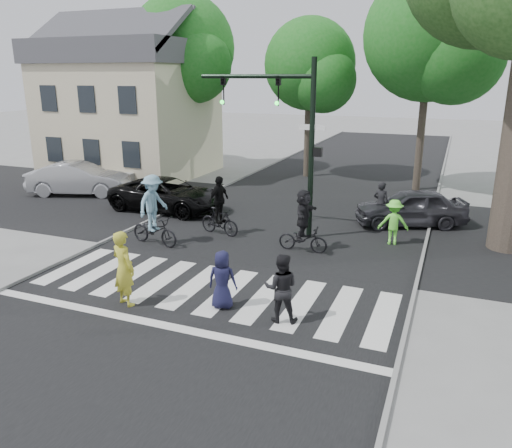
{
  "coord_description": "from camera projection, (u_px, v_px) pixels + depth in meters",
  "views": [
    {
      "loc": [
        5.66,
        -9.84,
        5.44
      ],
      "look_at": [
        0.5,
        3.0,
        1.3
      ],
      "focal_mm": 35.0,
      "sensor_mm": 36.0,
      "label": 1
    }
  ],
  "objects": [
    {
      "name": "ground",
      "position": [
        192.0,
        304.0,
        12.33
      ],
      "size": [
        120.0,
        120.0,
        0.0
      ],
      "primitive_type": "plane",
      "color": "gray",
      "rests_on": "ground"
    },
    {
      "name": "road_stem",
      "position": [
        264.0,
        243.0,
        16.77
      ],
      "size": [
        10.0,
        70.0,
        0.01
      ],
      "primitive_type": "cube",
      "color": "black",
      "rests_on": "ground"
    },
    {
      "name": "road_cross",
      "position": [
        292.0,
        220.0,
        19.44
      ],
      "size": [
        70.0,
        10.0,
        0.01
      ],
      "primitive_type": "cube",
      "color": "black",
      "rests_on": "ground"
    },
    {
      "name": "curb_left",
      "position": [
        138.0,
        226.0,
        18.56
      ],
      "size": [
        0.1,
        70.0,
        0.1
      ],
      "primitive_type": "cube",
      "color": "gray",
      "rests_on": "ground"
    },
    {
      "name": "curb_right",
      "position": [
        421.0,
        262.0,
        14.95
      ],
      "size": [
        0.1,
        70.0,
        0.1
      ],
      "primitive_type": "cube",
      "color": "gray",
      "rests_on": "ground"
    },
    {
      "name": "crosswalk",
      "position": [
        204.0,
        294.0,
        12.91
      ],
      "size": [
        10.0,
        3.85,
        0.01
      ],
      "color": "silver",
      "rests_on": "ground"
    },
    {
      "name": "traffic_signal",
      "position": [
        288.0,
        123.0,
        16.59
      ],
      "size": [
        4.45,
        0.29,
        6.0
      ],
      "color": "black",
      "rests_on": "ground"
    },
    {
      "name": "bg_tree_0",
      "position": [
        116.0,
        63.0,
        29.7
      ],
      "size": [
        5.46,
        5.2,
        8.97
      ],
      "color": "brown",
      "rests_on": "ground"
    },
    {
      "name": "bg_tree_1",
      "position": [
        185.0,
        52.0,
        27.29
      ],
      "size": [
        6.09,
        5.8,
        9.8
      ],
      "color": "brown",
      "rests_on": "ground"
    },
    {
      "name": "bg_tree_2",
      "position": [
        313.0,
        68.0,
        26.07
      ],
      "size": [
        5.04,
        4.8,
        8.4
      ],
      "color": "brown",
      "rests_on": "ground"
    },
    {
      "name": "bg_tree_3",
      "position": [
        436.0,
        40.0,
        22.37
      ],
      "size": [
        6.3,
        6.0,
        10.2
      ],
      "color": "brown",
      "rests_on": "ground"
    },
    {
      "name": "house",
      "position": [
        130.0,
        106.0,
        27.77
      ],
      "size": [
        8.4,
        8.1,
        8.82
      ],
      "color": "#F0EFBB",
      "rests_on": "ground"
    },
    {
      "name": "pedestrian_woman",
      "position": [
        124.0,
        268.0,
        12.07
      ],
      "size": [
        0.8,
        0.65,
        1.9
      ],
      "primitive_type": "imported",
      "rotation": [
        0.0,
        0.0,
        2.82
      ],
      "color": "gold",
      "rests_on": "ground"
    },
    {
      "name": "pedestrian_child",
      "position": [
        222.0,
        280.0,
        11.96
      ],
      "size": [
        0.77,
        0.56,
        1.45
      ],
      "primitive_type": "imported",
      "rotation": [
        0.0,
        0.0,
        3.29
      ],
      "color": "#171837",
      "rests_on": "ground"
    },
    {
      "name": "pedestrian_adult",
      "position": [
        281.0,
        288.0,
        11.28
      ],
      "size": [
        0.92,
        0.8,
        1.63
      ],
      "primitive_type": "imported",
      "rotation": [
        0.0,
        0.0,
        3.4
      ],
      "color": "black",
      "rests_on": "ground"
    },
    {
      "name": "cyclist_left",
      "position": [
        154.0,
        215.0,
        16.41
      ],
      "size": [
        1.95,
        1.31,
        2.36
      ],
      "color": "black",
      "rests_on": "ground"
    },
    {
      "name": "cyclist_mid",
      "position": [
        219.0,
        211.0,
        17.49
      ],
      "size": [
        1.67,
        1.04,
        2.1
      ],
      "color": "black",
      "rests_on": "ground"
    },
    {
      "name": "cyclist_right",
      "position": [
        303.0,
        224.0,
        15.8
      ],
      "size": [
        1.6,
        1.5,
        2.03
      ],
      "color": "black",
      "rests_on": "ground"
    },
    {
      "name": "car_suv",
      "position": [
        167.0,
        195.0,
        20.69
      ],
      "size": [
        4.96,
        2.44,
        1.36
      ],
      "primitive_type": "imported",
      "rotation": [
        0.0,
        0.0,
        1.53
      ],
      "color": "black",
      "rests_on": "ground"
    },
    {
      "name": "car_silver",
      "position": [
        79.0,
        179.0,
        23.42
      ],
      "size": [
        4.93,
        2.99,
        1.53
      ],
      "primitive_type": "imported",
      "rotation": [
        0.0,
        0.0,
        1.89
      ],
      "color": "#ADADB1",
      "rests_on": "ground"
    },
    {
      "name": "car_grey",
      "position": [
        410.0,
        207.0,
        18.64
      ],
      "size": [
        4.38,
        3.01,
        1.38
      ],
      "primitive_type": "imported",
      "rotation": [
        0.0,
        0.0,
        -1.2
      ],
      "color": "#36363C",
      "rests_on": "ground"
    },
    {
      "name": "bystander_hivis",
      "position": [
        394.0,
        222.0,
        16.51
      ],
      "size": [
        1.07,
        0.73,
        1.53
      ],
      "primitive_type": "imported",
      "rotation": [
        0.0,
        0.0,
        3.32
      ],
      "color": "#70FD44",
      "rests_on": "ground"
    },
    {
      "name": "bystander_dark",
      "position": [
        381.0,
        203.0,
        18.68
      ],
      "size": [
        0.69,
        0.55,
        1.67
      ],
      "primitive_type": "imported",
      "rotation": [
        0.0,
        0.0,
        2.87
      ],
      "color": "black",
      "rests_on": "ground"
    }
  ]
}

